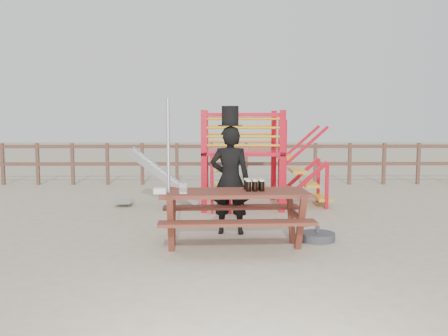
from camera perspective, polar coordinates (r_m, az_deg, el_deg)
ground at (r=7.58m, az=1.72°, el=-9.16°), size 60.00×60.00×0.00m
back_fence at (r=14.37m, az=0.56°, el=1.02°), size 15.09×0.09×1.20m
playground_fort at (r=10.94m, az=1.60°, el=1.22°), size 4.71×1.84×2.10m
picnic_table at (r=7.55m, az=1.17°, el=-5.02°), size 2.28×1.63×0.86m
man_with_hat at (r=8.33m, az=0.70°, el=-1.05°), size 0.70×0.50×2.15m
metal_pole at (r=7.39m, az=-6.36°, el=-0.78°), size 0.05×0.05×2.23m
parasol_base at (r=8.15m, az=10.62°, el=-7.72°), size 0.56×0.56×0.24m
paper_bag at (r=7.31m, az=-7.30°, el=-2.61°), size 0.18×0.14×0.08m
stout_pints at (r=7.55m, az=3.40°, el=-1.94°), size 0.30×0.29×0.17m
empty_glasses at (r=7.28m, az=-4.70°, el=-2.39°), size 0.13×0.08×0.15m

